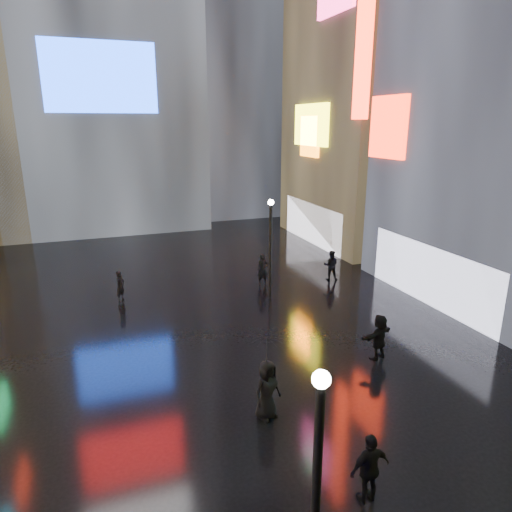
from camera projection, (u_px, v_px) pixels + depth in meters
name	position (u px, v px, depth m)	size (l,w,h in m)	color
ground	(200.00, 311.00, 22.22)	(140.00, 140.00, 0.00)	black
building_right_far	(380.00, 47.00, 32.54)	(10.28, 12.00, 28.00)	black
tower_flank_right	(223.00, 34.00, 43.83)	(12.00, 12.00, 34.00)	black
lamp_near	(316.00, 491.00, 7.57)	(0.30, 0.30, 5.20)	black
lamp_far	(271.00, 244.00, 23.03)	(0.30, 0.30, 5.20)	black
pedestrian_3	(370.00, 468.00, 10.86)	(1.07, 0.45, 1.83)	black
pedestrian_4	(267.00, 390.00, 13.98)	(0.94, 0.61, 1.91)	black
pedestrian_5	(379.00, 337.00, 17.54)	(1.67, 0.53, 1.80)	black
pedestrian_6	(120.00, 286.00, 23.32)	(0.57, 0.38, 1.57)	black
pedestrian_7	(331.00, 265.00, 26.40)	(0.86, 0.67, 1.76)	black
umbrella_2	(267.00, 349.00, 13.58)	(0.94, 0.96, 0.86)	black
pedestrian_8	(263.00, 270.00, 25.57)	(0.64, 0.42, 1.77)	black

